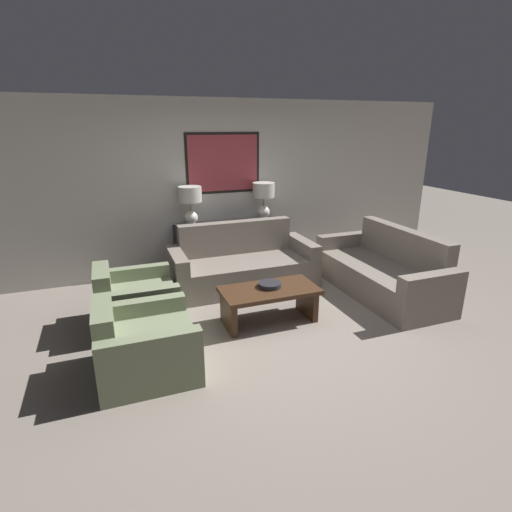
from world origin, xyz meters
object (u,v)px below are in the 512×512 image
(table_lamp_left, at_px, (190,200))
(coffee_table, at_px, (269,298))
(armchair_near_back_wall, at_px, (135,303))
(console_table, at_px, (229,247))
(table_lamp_right, at_px, (264,196))
(armchair_near_camera, at_px, (144,346))
(decorative_bowl, at_px, (270,285))
(couch_by_side, at_px, (383,273))
(couch_by_back_wall, at_px, (242,266))

(table_lamp_left, bearing_deg, coffee_table, -74.35)
(coffee_table, distance_m, armchair_near_back_wall, 1.59)
(console_table, bearing_deg, table_lamp_right, -0.00)
(table_lamp_left, xyz_separation_m, armchair_near_back_wall, (-0.99, -1.32, -0.93))
(armchair_near_back_wall, relative_size, armchair_near_camera, 1.00)
(decorative_bowl, bearing_deg, table_lamp_right, 70.63)
(console_table, bearing_deg, table_lamp_left, -180.00)
(table_lamp_left, relative_size, armchair_near_back_wall, 0.65)
(table_lamp_right, bearing_deg, armchair_near_back_wall, -148.56)
(couch_by_side, distance_m, coffee_table, 1.84)
(coffee_table, relative_size, armchair_near_back_wall, 1.25)
(table_lamp_left, relative_size, decorative_bowl, 2.17)
(console_table, height_order, coffee_table, console_table)
(couch_by_back_wall, xyz_separation_m, couch_by_side, (1.76, -0.95, 0.00))
(couch_by_side, xyz_separation_m, decorative_bowl, (-1.80, -0.21, 0.16))
(couch_by_back_wall, relative_size, armchair_near_camera, 2.27)
(armchair_near_back_wall, bearing_deg, couch_by_side, -4.70)
(console_table, relative_size, couch_by_side, 0.81)
(console_table, bearing_deg, armchair_near_back_wall, -139.99)
(table_lamp_right, distance_m, coffee_table, 2.15)
(console_table, relative_size, decorative_bowl, 6.12)
(console_table, relative_size, coffee_table, 1.47)
(couch_by_side, bearing_deg, armchair_near_back_wall, 175.30)
(table_lamp_left, distance_m, couch_by_side, 2.97)
(table_lamp_left, bearing_deg, decorative_bowl, -73.33)
(decorative_bowl, height_order, armchair_near_back_wall, armchair_near_back_wall)
(armchair_near_camera, bearing_deg, armchair_near_back_wall, 90.00)
(couch_by_back_wall, distance_m, couch_by_side, 2.00)
(console_table, relative_size, armchair_near_camera, 1.84)
(couch_by_side, bearing_deg, armchair_near_camera, -166.91)
(armchair_near_back_wall, bearing_deg, couch_by_back_wall, 23.32)
(couch_by_side, relative_size, armchair_near_back_wall, 2.27)
(armchair_near_camera, bearing_deg, table_lamp_right, 47.64)
(console_table, xyz_separation_m, armchair_near_back_wall, (-1.57, -1.32, -0.14))
(couch_by_side, height_order, coffee_table, couch_by_side)
(console_table, bearing_deg, couch_by_back_wall, -90.00)
(table_lamp_left, distance_m, armchair_near_back_wall, 1.89)
(console_table, distance_m, table_lamp_right, 0.99)
(console_table, xyz_separation_m, armchair_near_camera, (-1.57, -2.37, -0.14))
(table_lamp_left, height_order, armchair_near_back_wall, table_lamp_left)
(table_lamp_right, height_order, armchair_near_back_wall, table_lamp_right)
(table_lamp_right, distance_m, couch_by_back_wall, 1.25)
(couch_by_side, relative_size, coffee_table, 1.81)
(console_table, distance_m, decorative_bowl, 1.80)
(table_lamp_left, height_order, decorative_bowl, table_lamp_left)
(armchair_near_camera, bearing_deg, table_lamp_left, 67.37)
(console_table, bearing_deg, decorative_bowl, -91.49)
(coffee_table, xyz_separation_m, armchair_near_camera, (-1.50, -0.52, -0.05))
(table_lamp_left, height_order, armchair_near_camera, table_lamp_left)
(console_table, xyz_separation_m, couch_by_side, (1.76, -1.59, -0.10))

